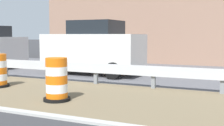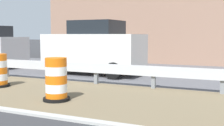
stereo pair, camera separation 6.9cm
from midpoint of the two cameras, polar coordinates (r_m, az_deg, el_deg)
The scene contains 3 objects.
traffic_barrel_close at distance 7.62m, azimuth -10.85°, elevation -3.49°, with size 0.68×0.68×1.09m.
car_lead_far_lane at distance 12.47m, azimuth -3.77°, elevation 2.92°, with size 2.10×4.24×2.25m.
roadside_shop_near at distance 21.07m, azimuth 8.49°, elevation 9.88°, with size 7.60×13.27×6.63m.
Camera 1 is at (-6.12, 4.31, 1.66)m, focal length 47.56 mm.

